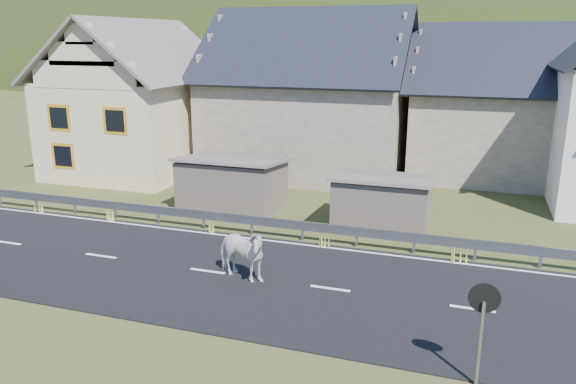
% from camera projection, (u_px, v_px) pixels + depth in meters
% --- Properties ---
extents(ground, '(160.00, 160.00, 0.00)m').
position_uv_depth(ground, '(208.00, 272.00, 17.76)').
color(ground, '#303F17').
rests_on(ground, ground).
extents(road, '(60.00, 7.00, 0.04)m').
position_uv_depth(road, '(208.00, 272.00, 17.76)').
color(road, black).
rests_on(road, ground).
extents(lane_markings, '(60.00, 6.60, 0.01)m').
position_uv_depth(lane_markings, '(208.00, 271.00, 17.75)').
color(lane_markings, silver).
rests_on(lane_markings, road).
extents(guardrail, '(28.10, 0.09, 0.75)m').
position_uv_depth(guardrail, '(251.00, 221.00, 20.97)').
color(guardrail, '#93969B').
rests_on(guardrail, ground).
extents(shed_left, '(4.30, 3.30, 2.40)m').
position_uv_depth(shed_left, '(233.00, 184.00, 24.02)').
color(shed_left, '#716356').
rests_on(shed_left, ground).
extents(shed_right, '(3.80, 2.90, 2.20)m').
position_uv_depth(shed_right, '(382.00, 204.00, 21.59)').
color(shed_right, '#716356').
rests_on(shed_right, ground).
extents(house_cream, '(7.80, 9.80, 8.30)m').
position_uv_depth(house_cream, '(138.00, 91.00, 30.63)').
color(house_cream, '#FFE5B5').
rests_on(house_cream, ground).
extents(house_stone_a, '(10.80, 9.80, 8.90)m').
position_uv_depth(house_stone_a, '(312.00, 86.00, 30.53)').
color(house_stone_a, tan).
rests_on(house_stone_a, ground).
extents(house_stone_b, '(9.80, 8.80, 8.10)m').
position_uv_depth(house_stone_b, '(505.00, 95.00, 29.39)').
color(house_stone_b, tan).
rests_on(house_stone_b, ground).
extents(mountain, '(440.00, 280.00, 260.00)m').
position_uv_depth(mountain, '(467.00, 122.00, 185.98)').
color(mountain, '#223113').
rests_on(mountain, ground).
extents(conifer_patch, '(76.00, 50.00, 28.00)m').
position_uv_depth(conifer_patch, '(206.00, 42.00, 133.52)').
color(conifer_patch, black).
rests_on(conifer_patch, ground).
extents(horse, '(1.52, 2.22, 1.71)m').
position_uv_depth(horse, '(240.00, 253.00, 16.94)').
color(horse, silver).
rests_on(horse, road).
extents(traffic_mirror, '(0.65, 0.20, 2.35)m').
position_uv_depth(traffic_mirror, '(483.00, 312.00, 11.57)').
color(traffic_mirror, '#93969B').
rests_on(traffic_mirror, ground).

